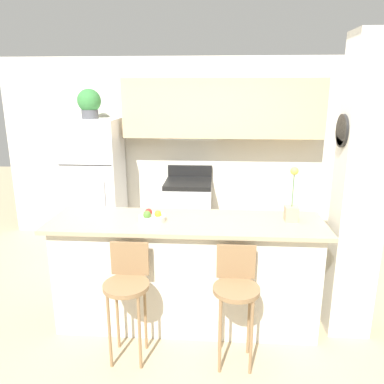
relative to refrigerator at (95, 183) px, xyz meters
name	(u,v)px	position (x,y,z in m)	size (l,w,h in m)	color
ground_plane	(187,321)	(1.42, -1.83, -0.87)	(14.00, 14.00, 0.00)	tan
wall_back	(208,133)	(1.55, 0.31, 0.66)	(5.60, 0.38, 2.55)	silver
pillar_right	(359,193)	(2.86, -1.83, 0.41)	(0.38, 0.32, 2.55)	silver
counter_bar	(186,272)	(1.42, -1.83, -0.36)	(2.41, 0.67, 1.01)	silver
refrigerator	(95,183)	(0.00, 0.00, 0.00)	(0.73, 0.68, 1.74)	white
stove_range	(188,213)	(1.29, 0.02, -0.41)	(0.63, 0.65, 1.07)	silver
bar_stool_left	(127,286)	(0.99, -2.31, -0.24)	(0.36, 0.36, 0.95)	olive
bar_stool_right	(236,289)	(1.84, -2.31, -0.24)	(0.36, 0.36, 0.95)	olive
potted_plant_on_fridge	(89,103)	(0.00, 0.00, 1.07)	(0.31, 0.31, 0.38)	#4C4C51
orchid_vase	(292,206)	(2.33, -1.77, 0.27)	(0.11, 0.11, 0.48)	tan
fruit_bowl	(152,217)	(1.12, -1.87, 0.17)	(0.23, 0.23, 0.11)	silver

